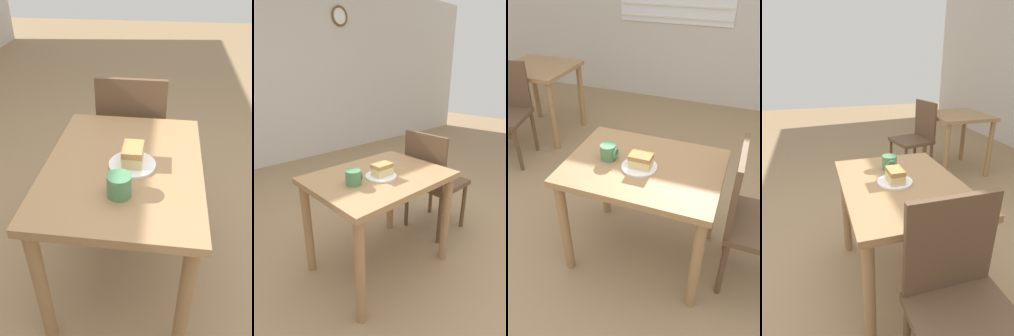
{
  "view_description": "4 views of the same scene",
  "coord_description": "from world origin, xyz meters",
  "views": [
    {
      "loc": [
        -1.18,
        0.09,
        1.54
      ],
      "look_at": [
        -0.05,
        0.23,
        0.74
      ],
      "focal_mm": 35.0,
      "sensor_mm": 36.0,
      "label": 1
    },
    {
      "loc": [
        -1.09,
        -0.96,
        1.39
      ],
      "look_at": [
        -0.0,
        0.23,
        0.79
      ],
      "focal_mm": 28.0,
      "sensor_mm": 36.0,
      "label": 2
    },
    {
      "loc": [
        0.51,
        -1.25,
        1.8
      ],
      "look_at": [
        -0.03,
        0.18,
        0.74
      ],
      "focal_mm": 35.0,
      "sensor_mm": 36.0,
      "label": 3
    },
    {
      "loc": [
        1.3,
        -0.21,
        1.4
      ],
      "look_at": [
        -0.04,
        0.18,
        0.82
      ],
      "focal_mm": 28.0,
      "sensor_mm": 36.0,
      "label": 4
    }
  ],
  "objects": [
    {
      "name": "cake_slice",
      "position": [
        0.0,
        0.21,
        0.78
      ],
      "size": [
        0.13,
        0.09,
        0.08
      ],
      "color": "#E5CC89",
      "rests_on": "plate"
    },
    {
      "name": "coffee_mug",
      "position": [
        -0.21,
        0.24,
        0.78
      ],
      "size": [
        0.1,
        0.09,
        0.09
      ],
      "color": "#4C8456",
      "rests_on": "dining_table_near"
    },
    {
      "name": "plate",
      "position": [
        -0.01,
        0.21,
        0.74
      ],
      "size": [
        0.21,
        0.21,
        0.01
      ],
      "color": "white",
      "rests_on": "dining_table_near"
    },
    {
      "name": "chair_near_window",
      "position": [
        0.66,
        0.28,
        0.51
      ],
      "size": [
        0.43,
        0.43,
        0.92
      ],
      "rotation": [
        0.0,
        0.0,
        1.57
      ],
      "color": "brown",
      "rests_on": "ground_plane"
    },
    {
      "name": "dining_table_near",
      "position": [
        0.01,
        0.25,
        0.61
      ],
      "size": [
        0.91,
        0.69,
        0.73
      ],
      "color": "#9E754C",
      "rests_on": "ground_plane"
    },
    {
      "name": "ground_plane",
      "position": [
        0.0,
        0.0,
        0.0
      ],
      "size": [
        14.0,
        14.0,
        0.0
      ],
      "primitive_type": "plane",
      "color": "#997A56"
    }
  ]
}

